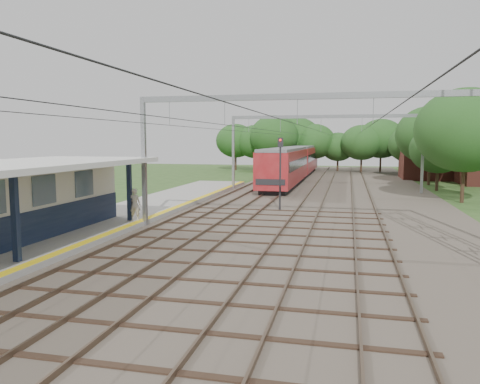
# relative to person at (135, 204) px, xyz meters

# --- Properties ---
(ground) EXTENTS (160.00, 160.00, 0.00)m
(ground) POSITION_rel_person_xyz_m (5.60, -15.00, -1.23)
(ground) COLOR #2D4C1E
(ground) RESTS_ON ground
(ballast_bed) EXTENTS (18.00, 90.00, 0.10)m
(ballast_bed) POSITION_rel_person_xyz_m (9.60, 15.00, -1.18)
(ballast_bed) COLOR #473D33
(ballast_bed) RESTS_ON ground
(platform) EXTENTS (5.00, 52.00, 0.35)m
(platform) POSITION_rel_person_xyz_m (-1.90, -1.00, -1.06)
(platform) COLOR gray
(platform) RESTS_ON ground
(yellow_stripe) EXTENTS (0.45, 52.00, 0.01)m
(yellow_stripe) POSITION_rel_person_xyz_m (0.35, -1.00, -0.88)
(yellow_stripe) COLOR yellow
(yellow_stripe) RESTS_ON platform
(rail_tracks) EXTENTS (11.80, 88.00, 0.15)m
(rail_tracks) POSITION_rel_person_xyz_m (7.10, 15.00, -1.06)
(rail_tracks) COLOR brown
(rail_tracks) RESTS_ON ballast_bed
(catenary_system) EXTENTS (17.22, 88.00, 7.00)m
(catenary_system) POSITION_rel_person_xyz_m (8.99, 10.28, 4.28)
(catenary_system) COLOR gray
(catenary_system) RESTS_ON ground
(tree_band) EXTENTS (31.72, 30.88, 8.82)m
(tree_band) POSITION_rel_person_xyz_m (9.44, 42.12, 3.69)
(tree_band) COLOR #382619
(tree_band) RESTS_ON ground
(house_far) EXTENTS (8.00, 6.12, 8.66)m
(house_far) POSITION_rel_person_xyz_m (21.60, 37.00, 2.00)
(house_far) COLOR brown
(house_far) RESTS_ON ground
(person) EXTENTS (0.68, 0.48, 1.76)m
(person) POSITION_rel_person_xyz_m (0.00, 0.00, 0.00)
(person) COLOR beige
(person) RESTS_ON platform
(train) EXTENTS (2.94, 36.58, 3.86)m
(train) POSITION_rel_person_xyz_m (5.10, 32.74, 0.92)
(train) COLOR black
(train) RESTS_ON ballast_bed
(signal_post) EXTENTS (0.38, 0.32, 4.89)m
(signal_post) POSITION_rel_person_xyz_m (6.95, 7.16, 1.98)
(signal_post) COLOR black
(signal_post) RESTS_ON ground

